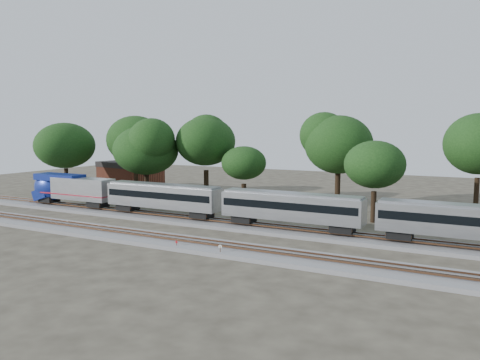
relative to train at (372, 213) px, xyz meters
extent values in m
plane|color=#383328|center=(-18.49, -6.00, -3.03)|extent=(160.00, 160.00, 0.00)
cube|color=slate|center=(-18.49, 0.00, -2.83)|extent=(160.00, 5.00, 0.40)
cube|color=brown|center=(-18.49, -0.72, -2.38)|extent=(160.00, 0.08, 0.15)
cube|color=brown|center=(-18.49, 0.72, -2.38)|extent=(160.00, 0.08, 0.15)
cube|color=slate|center=(-18.49, -10.00, -2.83)|extent=(160.00, 5.00, 0.40)
cube|color=brown|center=(-18.49, -10.72, -2.38)|extent=(160.00, 0.08, 0.15)
cube|color=brown|center=(-18.49, -9.28, -2.38)|extent=(160.00, 0.08, 0.15)
cube|color=silver|center=(-40.53, 0.00, 0.07)|extent=(9.86, 2.79, 3.07)
ellipsoid|color=navy|center=(-47.60, 0.00, -0.16)|extent=(5.02, 2.90, 4.28)
cube|color=navy|center=(-45.09, 0.00, 1.51)|extent=(7.91, 2.73, 0.93)
cube|color=black|center=(-47.14, 0.00, 0.77)|extent=(0.42, 2.14, 1.22)
cube|color=maroon|center=(-41.65, 0.00, -0.72)|extent=(12.09, 2.83, 0.17)
cube|color=black|center=(-47.46, 0.00, -1.89)|extent=(2.42, 2.05, 0.84)
cube|color=black|center=(-37.70, 0.00, -1.89)|extent=(2.42, 2.05, 0.84)
cube|color=silver|center=(-26.43, 0.00, -0.07)|extent=(16.18, 2.79, 2.79)
cube|color=black|center=(-26.43, 0.00, 0.21)|extent=(15.62, 2.84, 0.84)
cube|color=gray|center=(-26.43, 0.00, 1.37)|extent=(15.81, 2.23, 0.33)
cube|color=black|center=(-32.29, 0.00, -1.89)|extent=(2.42, 2.05, 0.84)
cube|color=black|center=(-20.57, 0.00, -1.89)|extent=(2.42, 2.05, 0.84)
cube|color=silver|center=(-8.89, 0.00, -0.07)|extent=(16.18, 2.79, 2.79)
cube|color=black|center=(-8.89, 0.00, 0.21)|extent=(15.62, 2.84, 0.84)
cube|color=gray|center=(-8.89, 0.00, 1.37)|extent=(15.81, 2.23, 0.33)
cube|color=black|center=(-14.75, 0.00, -1.89)|extent=(2.42, 2.05, 0.84)
cube|color=black|center=(-3.03, 0.00, -1.89)|extent=(2.42, 2.05, 0.84)
cube|color=silver|center=(8.65, 0.00, -0.07)|extent=(16.18, 2.79, 2.79)
cube|color=black|center=(8.65, 0.00, 0.21)|extent=(15.62, 2.84, 0.84)
cube|color=gray|center=(8.65, 0.00, 1.37)|extent=(15.81, 2.23, 0.33)
cube|color=black|center=(2.79, 0.00, -1.89)|extent=(2.42, 2.05, 0.84)
cylinder|color=#512D19|center=(-16.08, -11.73, -2.64)|extent=(0.05, 0.05, 0.78)
cylinder|color=#A70B18|center=(-16.08, -11.73, -2.29)|extent=(0.28, 0.07, 0.28)
cylinder|color=#512D19|center=(-11.15, -11.84, -2.56)|extent=(0.06, 0.06, 0.96)
cylinder|color=silver|center=(-11.15, -11.84, -2.13)|extent=(0.34, 0.08, 0.34)
cube|color=#512D19|center=(-10.20, -11.22, -2.88)|extent=(0.52, 0.34, 0.30)
cube|color=brown|center=(-49.67, 20.76, -0.85)|extent=(12.19, 9.61, 4.36)
cube|color=black|center=(-49.67, 20.76, 1.82)|extent=(12.42, 9.84, 0.98)
cylinder|color=black|center=(-54.66, 9.86, -0.70)|extent=(0.70, 0.70, 4.67)
ellipsoid|color=black|center=(-54.66, 9.86, 5.64)|extent=(8.81, 8.81, 7.49)
cylinder|color=black|center=(-43.76, 15.43, -0.44)|extent=(0.70, 0.70, 5.19)
ellipsoid|color=black|center=(-43.76, 15.43, 6.61)|extent=(9.79, 9.79, 8.32)
cylinder|color=black|center=(-36.57, 9.28, -0.81)|extent=(0.70, 0.70, 4.46)
ellipsoid|color=black|center=(-36.57, 9.28, 5.24)|extent=(8.40, 8.40, 7.14)
cylinder|color=black|center=(-28.24, 13.49, -0.44)|extent=(0.70, 0.70, 5.19)
ellipsoid|color=black|center=(-28.24, 13.49, 6.61)|extent=(9.79, 9.79, 8.32)
cylinder|color=black|center=(-21.12, 12.40, -1.25)|extent=(0.70, 0.70, 3.57)
ellipsoid|color=black|center=(-21.12, 12.40, 3.60)|extent=(6.73, 6.73, 5.72)
cylinder|color=black|center=(-9.10, 19.36, -0.53)|extent=(0.70, 0.70, 5.00)
ellipsoid|color=black|center=(-9.10, 19.36, 6.25)|extent=(9.43, 9.43, 8.01)
cylinder|color=black|center=(-2.01, 10.43, -1.09)|extent=(0.70, 0.70, 3.90)
ellipsoid|color=black|center=(-2.01, 10.43, 4.20)|extent=(7.35, 7.35, 6.25)
cylinder|color=black|center=(9.22, 20.50, -0.44)|extent=(0.70, 0.70, 5.19)
ellipsoid|color=black|center=(9.22, 20.50, 6.61)|extent=(9.79, 9.79, 8.32)
camera|label=1|loc=(9.79, -48.05, 8.67)|focal=35.00mm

